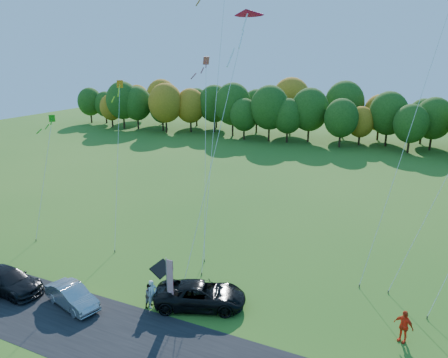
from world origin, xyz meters
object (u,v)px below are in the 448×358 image
at_px(black_suv, 200,295).
at_px(silver_sedan, 72,296).
at_px(person_east, 403,326).
at_px(feather_flag, 169,280).

xyz_separation_m(black_suv, silver_sedan, (-7.36, -3.53, -0.10)).
bearing_deg(person_east, silver_sedan, -141.87).
distance_m(silver_sedan, person_east, 19.96).
xyz_separation_m(black_suv, person_east, (11.87, 1.82, 0.16)).
relative_size(black_suv, silver_sedan, 1.36).
relative_size(silver_sedan, person_east, 2.20).
bearing_deg(feather_flag, black_suv, 44.08).
xyz_separation_m(silver_sedan, person_east, (19.23, 5.34, 0.27)).
height_order(black_suv, silver_sedan, black_suv).
height_order(silver_sedan, feather_flag, feather_flag).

